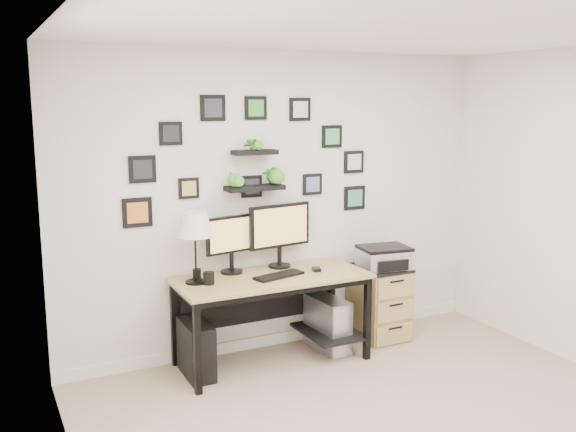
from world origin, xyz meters
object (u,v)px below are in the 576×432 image
desk (274,289)px  pc_tower_black (196,349)px  monitor_left (232,240)px  printer (384,257)px  monitor_right (280,230)px  mug (209,278)px  pc_tower_grey (328,324)px  file_cabinet (379,302)px  table_lamp (195,226)px

desk → pc_tower_black: (-0.69, -0.01, -0.40)m
desk → monitor_left: 0.54m
printer → monitor_right: bearing=169.9°
mug → pc_tower_grey: 1.24m
printer → desk: bearing=-179.3°
mug → printer: (1.70, 0.05, -0.03)m
monitor_left → file_cabinet: monitor_left is taller
table_lamp → desk: bearing=-4.0°
pc_tower_black → printer: 1.89m
monitor_left → table_lamp: table_lamp is taller
desk → mug: (-0.58, -0.04, 0.17)m
monitor_left → mug: bearing=-141.0°
desk → printer: bearing=0.7°
mug → pc_tower_grey: (1.10, 0.03, -0.56)m
monitor_left → pc_tower_grey: monitor_left is taller
monitor_right → table_lamp: bearing=-170.1°
monitor_left → monitor_right: bearing=-1.0°
mug → monitor_left: bearing=39.0°
file_cabinet → printer: bearing=-72.8°
table_lamp → file_cabinet: (1.76, 0.01, -0.87)m
mug → file_cabinet: 1.75m
desk → file_cabinet: 1.14m
monitor_left → table_lamp: 0.43m
pc_tower_grey → printer: bearing=2.2°
desk → pc_tower_grey: desk is taller
mug → file_cabinet: (1.69, 0.10, -0.46)m
desk → monitor_right: (0.15, 0.19, 0.45)m
mug → monitor_right: bearing=17.2°
mug → printer: bearing=1.7°
monitor_right → printer: size_ratio=1.24×
table_lamp → mug: bearing=-48.4°
table_lamp → monitor_right: bearing=9.9°
desk → monitor_right: 0.51m
printer → pc_tower_grey: bearing=-177.8°
monitor_left → file_cabinet: 1.57m
table_lamp → pc_tower_black: (-0.03, -0.06, -0.99)m
pc_tower_grey → printer: size_ratio=1.03×
desk → monitor_right: size_ratio=2.69×
printer → file_cabinet: bearing=107.2°
monitor_left → table_lamp: size_ratio=0.85×
table_lamp → pc_tower_black: 0.99m
printer → mug: bearing=-178.3°
pc_tower_black → pc_tower_grey: (1.21, 0.00, 0.01)m
mug → pc_tower_grey: bearing=1.5°
pc_tower_black → pc_tower_grey: pc_tower_grey is taller
desk → pc_tower_black: size_ratio=3.61×
pc_tower_black → mug: bearing=-13.1°
pc_tower_black → file_cabinet: file_cabinet is taller
monitor_right → mug: bearing=-162.8°
file_cabinet → monitor_left: bearing=174.4°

